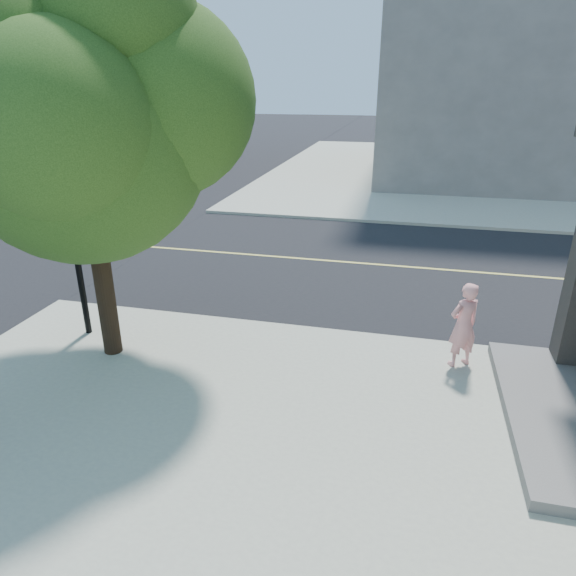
# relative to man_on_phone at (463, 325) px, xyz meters

# --- Properties ---
(ground) EXTENTS (140.00, 140.00, 0.00)m
(ground) POSITION_rel_man_on_phone_xyz_m (-7.82, 0.86, -0.90)
(ground) COLOR black
(ground) RESTS_ON ground
(road_ew) EXTENTS (140.00, 9.00, 0.01)m
(road_ew) POSITION_rel_man_on_phone_xyz_m (-7.82, 5.36, -0.90)
(road_ew) COLOR black
(road_ew) RESTS_ON ground
(sidewalk_ne) EXTENTS (29.00, 25.00, 0.12)m
(sidewalk_ne) POSITION_rel_man_on_phone_xyz_m (5.68, 22.36, -0.84)
(sidewalk_ne) COLOR #A9AB97
(sidewalk_ne) RESTS_ON ground
(filler_ne) EXTENTS (18.00, 16.00, 14.00)m
(filler_ne) POSITION_rel_man_on_phone_xyz_m (6.18, 22.86, 6.22)
(filler_ne) COLOR slate
(filler_ne) RESTS_ON sidewalk_ne
(man_on_phone) EXTENTS (0.68, 0.63, 1.57)m
(man_on_phone) POSITION_rel_man_on_phone_xyz_m (0.00, 0.00, 0.00)
(man_on_phone) COLOR pink
(man_on_phone) RESTS_ON sidewalk_se
(street_tree) EXTENTS (5.07, 4.61, 6.73)m
(street_tree) POSITION_rel_man_on_phone_xyz_m (-6.16, -1.00, 3.56)
(street_tree) COLOR black
(street_tree) RESTS_ON sidewalk_se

